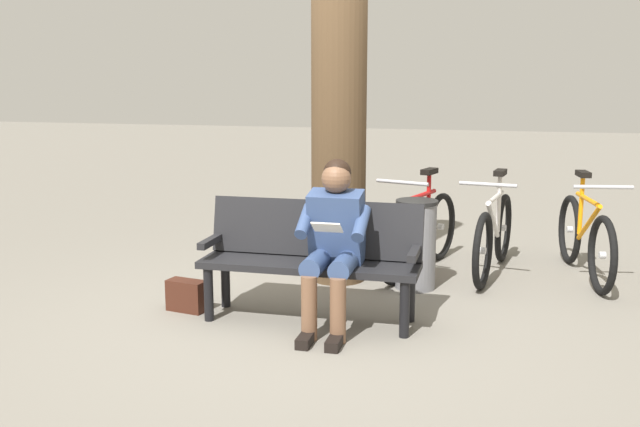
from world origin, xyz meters
The scene contains 9 objects.
ground_plane centered at (0.00, 0.00, 0.00)m, with size 40.00×40.00×0.00m, color slate.
bench centered at (-0.04, -0.03, 0.51)m, with size 1.61×0.51×0.87m.
person_reading centered at (-0.24, 0.13, 0.66)m, with size 0.50×0.77×1.20m.
handbag centered at (0.93, 0.07, 0.12)m, with size 0.30×0.14×0.24m, color #3F1E14.
tree_trunk centered at (0.02, -1.10, 1.87)m, with size 0.47×0.47×3.73m, color #4C3823.
litter_bin centered at (-0.68, -0.99, 0.38)m, with size 0.35×0.35×0.76m.
bicycle_purple centered at (-2.09, -1.72, 0.36)m, with size 0.50×1.66×0.94m.
bicycle_red centered at (-1.31, -1.62, 0.36)m, with size 0.48×1.67×0.94m.
bicycle_blue centered at (-0.65, -1.55, 0.36)m, with size 0.61×1.63×0.94m.
Camera 1 is at (-1.43, 4.91, 1.76)m, focal length 40.34 mm.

